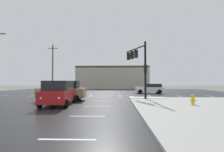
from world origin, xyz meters
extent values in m
plane|color=slate|center=(0.00, 0.00, 0.00)|extent=(120.00, 120.00, 0.00)
cube|color=#232326|center=(0.00, 0.00, 0.01)|extent=(44.00, 44.00, 0.02)
cube|color=white|center=(5.00, -4.00, 0.17)|extent=(4.00, 1.60, 0.06)
cube|color=silver|center=(0.00, -18.00, 0.02)|extent=(2.00, 0.15, 0.01)
cube|color=silver|center=(0.00, -14.00, 0.02)|extent=(2.00, 0.15, 0.01)
cube|color=silver|center=(0.00, -10.00, 0.02)|extent=(2.00, 0.15, 0.01)
cube|color=silver|center=(0.00, -6.00, 0.02)|extent=(2.00, 0.15, 0.01)
cube|color=silver|center=(0.00, -2.00, 0.02)|extent=(2.00, 0.15, 0.01)
cube|color=silver|center=(0.00, 2.00, 0.02)|extent=(2.00, 0.15, 0.01)
cube|color=silver|center=(0.00, 6.00, 0.02)|extent=(2.00, 0.15, 0.01)
cube|color=silver|center=(0.00, 10.00, 0.02)|extent=(2.00, 0.15, 0.01)
cube|color=silver|center=(0.00, 14.00, 0.02)|extent=(2.00, 0.15, 0.01)
cube|color=silver|center=(0.00, 18.00, 0.02)|extent=(2.00, 0.15, 0.01)
cube|color=silver|center=(-14.00, 0.00, 0.02)|extent=(0.15, 2.00, 0.01)
cube|color=silver|center=(-10.00, 0.00, 0.02)|extent=(0.15, 2.00, 0.01)
cube|color=silver|center=(-6.00, 0.00, 0.02)|extent=(0.15, 2.00, 0.01)
cube|color=silver|center=(-2.00, 0.00, 0.02)|extent=(0.15, 2.00, 0.01)
cube|color=silver|center=(2.00, 0.00, 0.02)|extent=(0.15, 2.00, 0.01)
cube|color=silver|center=(6.00, 0.00, 0.02)|extent=(0.15, 2.00, 0.01)
cube|color=silver|center=(10.00, 0.00, 0.02)|extent=(0.15, 2.00, 0.01)
cube|color=silver|center=(14.00, 0.00, 0.02)|extent=(0.15, 2.00, 0.01)
cube|color=silver|center=(3.50, -4.00, 0.02)|extent=(0.45, 7.00, 0.01)
cylinder|color=black|center=(4.66, -5.01, 3.21)|extent=(0.22, 0.22, 6.14)
cylinder|color=black|center=(3.79, -2.83, 5.88)|extent=(1.86, 4.40, 0.14)
cube|color=black|center=(3.88, -3.05, 5.26)|extent=(0.44, 0.39, 0.95)
sphere|color=yellow|center=(3.82, -2.90, 5.54)|extent=(0.20, 0.20, 0.20)
cube|color=black|center=(3.49, -2.07, 5.26)|extent=(0.44, 0.39, 0.95)
sphere|color=yellow|center=(3.43, -1.92, 5.54)|extent=(0.20, 0.20, 0.20)
cube|color=black|center=(3.10, -1.09, 5.26)|extent=(0.44, 0.39, 0.95)
sphere|color=yellow|center=(3.04, -0.94, 5.54)|extent=(0.20, 0.20, 0.20)
cube|color=black|center=(4.66, -5.01, 3.34)|extent=(0.28, 0.36, 0.90)
cylinder|color=gold|center=(7.67, -9.73, 0.44)|extent=(0.26, 0.26, 0.60)
sphere|color=gold|center=(7.67, -9.73, 0.81)|extent=(0.25, 0.25, 0.25)
cylinder|color=gold|center=(7.49, -9.73, 0.47)|extent=(0.12, 0.11, 0.11)
cylinder|color=gold|center=(7.85, -9.73, 0.47)|extent=(0.12, 0.11, 0.11)
cube|color=#BCB29E|center=(0.23, 25.95, 2.79)|extent=(19.41, 8.00, 5.59)
cube|color=#3F3D3A|center=(0.23, 25.95, 5.84)|extent=(19.41, 8.00, 0.50)
cube|color=white|center=(6.88, 5.47, 0.70)|extent=(4.53, 1.89, 0.70)
cube|color=black|center=(7.56, 5.46, 1.33)|extent=(2.51, 1.70, 0.55)
cylinder|color=black|center=(5.33, 4.60, 0.35)|extent=(0.66, 0.23, 0.66)
cylinder|color=black|center=(5.37, 6.40, 0.35)|extent=(0.66, 0.23, 0.66)
cylinder|color=black|center=(8.39, 4.54, 0.35)|extent=(0.66, 0.23, 0.66)
cylinder|color=black|center=(8.43, 6.34, 0.35)|extent=(0.66, 0.23, 0.66)
sphere|color=white|center=(4.67, 4.94, 0.70)|extent=(0.18, 0.18, 0.18)
sphere|color=white|center=(4.69, 6.09, 0.70)|extent=(0.18, 0.18, 0.18)
cube|color=#B21919|center=(-3.18, -9.42, 0.82)|extent=(2.27, 4.92, 0.95)
cube|color=black|center=(-3.18, -9.42, 1.67)|extent=(2.02, 3.47, 0.75)
cylinder|color=black|center=(-2.10, -10.98, 0.35)|extent=(0.26, 0.67, 0.66)
cylinder|color=black|center=(-4.04, -11.11, 0.35)|extent=(0.26, 0.67, 0.66)
cylinder|color=black|center=(-2.32, -7.72, 0.35)|extent=(0.26, 0.67, 0.66)
cylinder|color=black|center=(-4.26, -7.86, 0.35)|extent=(0.26, 0.67, 0.66)
sphere|color=white|center=(-2.40, -11.72, 0.82)|extent=(0.18, 0.18, 0.18)
sphere|color=white|center=(-3.64, -11.81, 0.82)|extent=(0.18, 0.18, 0.18)
cube|color=tan|center=(-4.05, -5.95, 0.82)|extent=(4.87, 2.14, 0.95)
cube|color=black|center=(-4.05, -5.95, 1.67)|extent=(3.43, 1.93, 0.75)
cylinder|color=black|center=(-5.64, -6.99, 0.35)|extent=(0.67, 0.25, 0.66)
cylinder|color=black|center=(-5.72, -5.04, 0.35)|extent=(0.67, 0.25, 0.66)
cylinder|color=black|center=(-2.38, -6.86, 0.35)|extent=(0.67, 0.25, 0.66)
cylinder|color=black|center=(-2.46, -4.91, 0.35)|extent=(0.67, 0.25, 0.66)
sphere|color=white|center=(-6.38, -6.67, 0.82)|extent=(0.18, 0.18, 0.18)
sphere|color=white|center=(-6.43, -5.42, 0.82)|extent=(0.18, 0.18, 0.18)
cylinder|color=brown|center=(-13.09, 15.62, 5.16)|extent=(0.28, 0.28, 10.33)
cube|color=brown|center=(-13.09, 15.62, 9.53)|extent=(2.20, 0.14, 0.14)
camera|label=1|loc=(1.72, -24.00, 2.00)|focal=28.41mm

